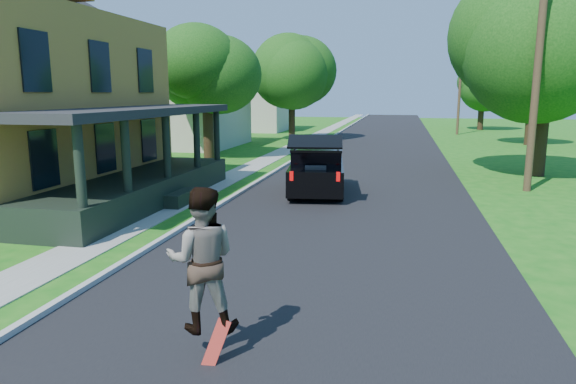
% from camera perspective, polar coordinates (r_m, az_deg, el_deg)
% --- Properties ---
extents(ground, '(140.00, 140.00, 0.00)m').
position_cam_1_polar(ground, '(9.96, 2.74, -10.09)').
color(ground, '#146313').
rests_on(ground, ground).
extents(street, '(8.00, 120.00, 0.02)m').
position_cam_1_polar(street, '(29.43, 9.39, 3.79)').
color(street, black).
rests_on(street, ground).
extents(curb, '(0.15, 120.00, 0.12)m').
position_cam_1_polar(curb, '(29.92, 1.61, 4.05)').
color(curb, '#A8A8A3').
rests_on(curb, ground).
extents(sidewalk, '(1.30, 120.00, 0.03)m').
position_cam_1_polar(sidewalk, '(30.25, -1.29, 4.12)').
color(sidewalk, gray).
rests_on(sidewalk, ground).
extents(front_walk, '(6.50, 1.20, 0.03)m').
position_cam_1_polar(front_walk, '(19.10, -23.15, -0.75)').
color(front_walk, gray).
rests_on(front_walk, ground).
extents(neighbor_house_mid, '(12.78, 12.78, 8.30)m').
position_cam_1_polar(neighbor_house_mid, '(36.43, -12.18, 11.64)').
color(neighbor_house_mid, beige).
rests_on(neighbor_house_mid, ground).
extents(neighbor_house_far, '(12.78, 12.78, 8.30)m').
position_cam_1_polar(neighbor_house_far, '(51.43, -4.63, 11.56)').
color(neighbor_house_far, beige).
rests_on(neighbor_house_far, ground).
extents(black_suv, '(2.43, 5.04, 2.26)m').
position_cam_1_polar(black_suv, '(18.61, 3.23, 2.53)').
color(black_suv, black).
rests_on(black_suv, ground).
extents(skateboarder, '(1.13, 0.99, 1.98)m').
position_cam_1_polar(skateboarder, '(7.03, -9.54, -7.41)').
color(skateboarder, black).
rests_on(skateboarder, ground).
extents(skateboard, '(0.38, 0.23, 0.71)m').
position_cam_1_polar(skateboard, '(7.19, -8.03, -16.63)').
color(skateboard, '#A0180D').
rests_on(skateboard, ground).
extents(tree_left_mid, '(6.18, 6.38, 7.93)m').
position_cam_1_polar(tree_left_mid, '(28.99, -9.08, 13.95)').
color(tree_left_mid, black).
rests_on(tree_left_mid, ground).
extents(tree_left_far, '(6.53, 6.64, 8.19)m').
position_cam_1_polar(tree_left_far, '(39.99, 0.42, 13.34)').
color(tree_left_far, black).
rests_on(tree_left_far, ground).
extents(tree_right_near, '(6.96, 7.07, 9.19)m').
position_cam_1_polar(tree_right_near, '(25.04, 26.91, 15.17)').
color(tree_right_near, black).
rests_on(tree_right_near, ground).
extents(tree_right_mid, '(4.86, 4.84, 7.00)m').
position_cam_1_polar(tree_right_mid, '(39.92, 25.53, 11.31)').
color(tree_right_mid, black).
rests_on(tree_right_mid, ground).
extents(tree_right_far, '(5.35, 5.14, 7.68)m').
position_cam_1_polar(tree_right_far, '(54.83, 20.84, 11.64)').
color(tree_right_far, black).
rests_on(tree_right_far, ground).
extents(utility_pole_near, '(1.65, 0.55, 9.11)m').
position_cam_1_polar(utility_pole_near, '(20.77, 26.05, 12.96)').
color(utility_pole_near, '#3D271C').
rests_on(utility_pole_near, ground).
extents(utility_pole_far, '(1.42, 0.44, 7.38)m').
position_cam_1_polar(utility_pole_far, '(47.81, 18.53, 10.64)').
color(utility_pole_far, '#3D271C').
rests_on(utility_pole_far, ground).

